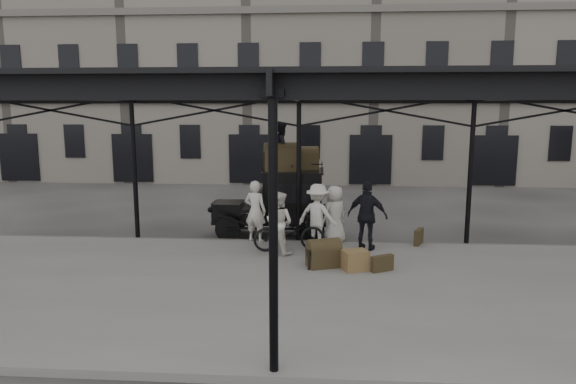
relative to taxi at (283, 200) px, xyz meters
name	(u,v)px	position (x,y,z in m)	size (l,w,h in m)	color
ground	(295,265)	(0.53, -2.96, -1.20)	(120.00, 120.00, 0.00)	#383533
platform	(290,289)	(0.53, -4.96, -1.13)	(28.00, 8.00, 0.15)	slate
canopy	(291,86)	(0.53, -4.68, 3.39)	(22.50, 9.00, 4.74)	black
building_frontage	(312,58)	(0.53, 15.04, 5.80)	(64.00, 8.00, 14.00)	slate
taxi	(283,200)	(0.00, 0.00, 0.00)	(3.65, 1.55, 2.18)	black
porter_left	(255,211)	(-0.75, -1.16, -0.13)	(0.68, 0.44, 1.85)	silver
porter_midleft	(279,223)	(0.06, -2.38, -0.19)	(0.84, 0.65, 1.73)	silver
porter_centre	(335,214)	(1.61, -1.16, -0.19)	(0.84, 0.55, 1.72)	silver
porter_official	(367,216)	(2.51, -1.88, -0.06)	(1.16, 0.48, 1.98)	black
porter_right	(318,216)	(1.11, -1.66, -0.13)	(1.19, 0.68, 1.84)	silver
bicycle	(289,232)	(0.32, -2.12, -0.53)	(0.70, 2.00, 1.05)	black
porter_roof	(282,146)	(-0.03, -0.10, 1.73)	(0.73, 0.57, 1.51)	black
steamer_trunk_roof_near	(280,159)	(-0.08, -0.25, 1.34)	(1.00, 0.61, 0.74)	#3F331D
steamer_trunk_roof_far	(305,160)	(0.67, 0.20, 1.28)	(0.84, 0.51, 0.61)	#3F331D
steamer_trunk_platform	(324,255)	(1.30, -3.51, -0.75)	(0.82, 0.50, 0.60)	#3F331D
wicker_hamper	(355,260)	(2.08, -3.74, -0.80)	(0.60, 0.45, 0.50)	olive
suitcase_upright	(419,237)	(4.09, -1.16, -0.83)	(0.15, 0.60, 0.45)	#3F331D
suitcase_flat	(382,263)	(2.74, -3.79, -0.85)	(0.60, 0.15, 0.40)	#3F331D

